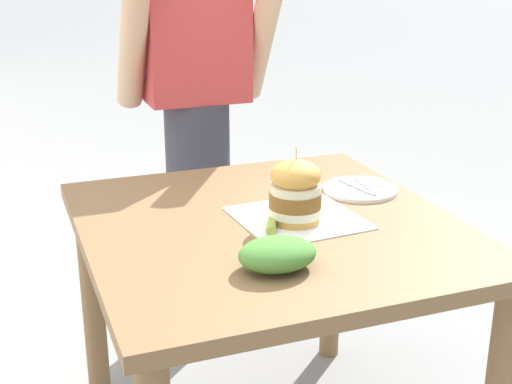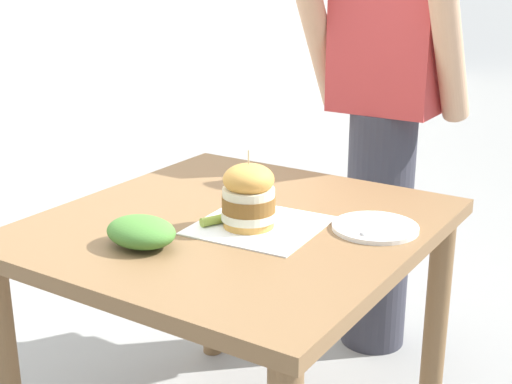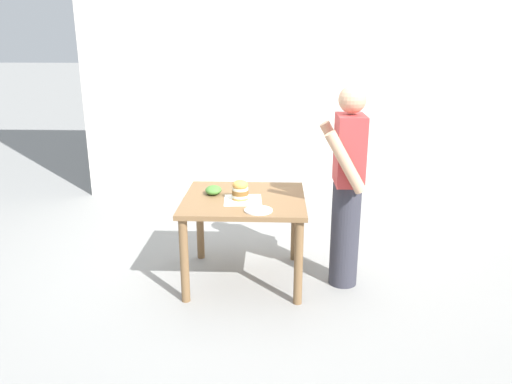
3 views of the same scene
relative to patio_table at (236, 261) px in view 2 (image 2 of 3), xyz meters
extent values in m
cube|color=brown|center=(0.00, 0.00, 0.10)|extent=(0.96, 1.02, 0.04)
cylinder|color=brown|center=(-0.42, -0.45, -0.28)|extent=(0.07, 0.07, 0.71)
cylinder|color=brown|center=(-0.42, 0.45, -0.28)|extent=(0.07, 0.07, 0.71)
cylinder|color=brown|center=(0.42, 0.45, -0.28)|extent=(0.07, 0.07, 0.71)
cube|color=white|center=(0.08, -0.01, 0.12)|extent=(0.33, 0.33, 0.00)
cylinder|color=gold|center=(0.06, -0.03, 0.13)|extent=(0.13, 0.13, 0.02)
cylinder|color=beige|center=(0.06, -0.03, 0.15)|extent=(0.14, 0.14, 0.02)
cylinder|color=brown|center=(0.06, -0.03, 0.18)|extent=(0.14, 0.14, 0.04)
cylinder|color=beige|center=(0.06, -0.03, 0.21)|extent=(0.13, 0.13, 0.02)
ellipsoid|color=gold|center=(0.06, -0.03, 0.25)|extent=(0.13, 0.13, 0.08)
cylinder|color=#D1B77F|center=(0.06, -0.03, 0.30)|extent=(0.00, 0.00, 0.05)
cylinder|color=#8EA83D|center=(-0.02, -0.06, 0.13)|extent=(0.06, 0.09, 0.02)
cylinder|color=white|center=(0.34, 0.13, 0.12)|extent=(0.22, 0.22, 0.01)
cylinder|color=silver|center=(0.32, 0.13, 0.13)|extent=(0.04, 0.17, 0.01)
cylinder|color=silver|center=(0.35, 0.13, 0.13)|extent=(0.03, 0.17, 0.01)
ellipsoid|color=#477F33|center=(-0.09, -0.27, 0.15)|extent=(0.18, 0.14, 0.07)
cylinder|color=#33333D|center=(0.05, 0.85, -0.18)|extent=(0.24, 0.24, 0.90)
cube|color=#B73838|center=(0.05, 0.85, 0.55)|extent=(0.36, 0.22, 0.56)
cylinder|color=tan|center=(-0.18, 0.79, 0.50)|extent=(0.09, 0.34, 0.50)
cylinder|color=tan|center=(0.28, 0.79, 0.50)|extent=(0.09, 0.34, 0.50)
cube|color=navy|center=(-6.09, 8.56, -0.09)|extent=(4.23, 1.79, 0.80)
cylinder|color=black|center=(-7.41, 7.78, -0.31)|extent=(0.64, 0.23, 0.64)
cylinder|color=black|center=(-7.37, 9.39, -0.31)|extent=(0.64, 0.23, 0.64)
cylinder|color=black|center=(-4.81, 7.72, -0.31)|extent=(0.64, 0.23, 0.64)
cylinder|color=black|center=(-4.77, 9.34, -0.31)|extent=(0.64, 0.23, 0.64)
camera|label=1|loc=(-0.64, -1.61, 0.81)|focal=50.00mm
camera|label=2|loc=(1.00, -1.45, 0.77)|focal=50.00mm
camera|label=3|loc=(3.99, 0.26, 1.40)|focal=35.00mm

